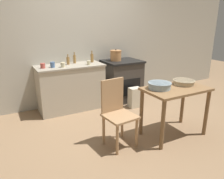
# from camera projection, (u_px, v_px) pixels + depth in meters

# --- Properties ---
(ground_plane) EXTENTS (14.00, 14.00, 0.00)m
(ground_plane) POSITION_uv_depth(u_px,v_px,m) (123.00, 129.00, 3.57)
(ground_plane) COLOR #896B4C
(wall_back) EXTENTS (8.00, 0.07, 2.55)m
(wall_back) POSITION_uv_depth(u_px,v_px,m) (84.00, 42.00, 4.51)
(wall_back) COLOR #B2AD9E
(wall_back) RESTS_ON ground_plane
(counter_cabinet) EXTENTS (1.28, 0.60, 0.89)m
(counter_cabinet) POSITION_uv_depth(u_px,v_px,m) (71.00, 87.00, 4.29)
(counter_cabinet) COLOR #B2A893
(counter_cabinet) RESTS_ON ground_plane
(stove) EXTENTS (0.78, 0.67, 0.88)m
(stove) POSITION_uv_depth(u_px,v_px,m) (122.00, 80.00, 4.78)
(stove) COLOR #38332D
(stove) RESTS_ON ground_plane
(work_table) EXTENTS (0.95, 0.58, 0.76)m
(work_table) POSITION_uv_depth(u_px,v_px,m) (175.00, 97.00, 3.23)
(work_table) COLOR olive
(work_table) RESTS_ON ground_plane
(chair) EXTENTS (0.44, 0.44, 0.94)m
(chair) POSITION_uv_depth(u_px,v_px,m) (117.00, 111.00, 3.03)
(chair) COLOR #A87F56
(chair) RESTS_ON ground_plane
(flour_sack) EXTENTS (0.24, 0.17, 0.41)m
(flour_sack) POSITION_uv_depth(u_px,v_px,m) (135.00, 97.00, 4.43)
(flour_sack) COLOR beige
(flour_sack) RESTS_ON ground_plane
(stock_pot) EXTENTS (0.24, 0.24, 0.24)m
(stock_pot) POSITION_uv_depth(u_px,v_px,m) (116.00, 55.00, 4.60)
(stock_pot) COLOR #B77A47
(stock_pot) RESTS_ON stove
(mixing_bowl_large) EXTENTS (0.34, 0.34, 0.09)m
(mixing_bowl_large) POSITION_uv_depth(u_px,v_px,m) (160.00, 85.00, 3.14)
(mixing_bowl_large) COLOR #93A8B2
(mixing_bowl_large) RESTS_ON work_table
(mixing_bowl_small) EXTENTS (0.33, 0.33, 0.07)m
(mixing_bowl_small) POSITION_uv_depth(u_px,v_px,m) (184.00, 82.00, 3.35)
(mixing_bowl_small) COLOR tan
(mixing_bowl_small) RESTS_ON work_table
(bottle_far_left) EXTENTS (0.06, 0.06, 0.23)m
(bottle_far_left) POSITION_uv_depth(u_px,v_px,m) (92.00, 58.00, 4.41)
(bottle_far_left) COLOR olive
(bottle_far_left) RESTS_ON counter_cabinet
(bottle_left) EXTENTS (0.06, 0.06, 0.20)m
(bottle_left) POSITION_uv_depth(u_px,v_px,m) (68.00, 61.00, 4.20)
(bottle_left) COLOR olive
(bottle_left) RESTS_ON counter_cabinet
(bottle_mid_left) EXTENTS (0.06, 0.06, 0.22)m
(bottle_mid_left) POSITION_uv_depth(u_px,v_px,m) (75.00, 59.00, 4.32)
(bottle_mid_left) COLOR olive
(bottle_mid_left) RESTS_ON counter_cabinet
(cup_center_left) EXTENTS (0.08, 0.08, 0.10)m
(cup_center_left) POSITION_uv_depth(u_px,v_px,m) (53.00, 65.00, 3.93)
(cup_center_left) COLOR #4C6B99
(cup_center_left) RESTS_ON counter_cabinet
(cup_center) EXTENTS (0.08, 0.08, 0.09)m
(cup_center) POSITION_uv_depth(u_px,v_px,m) (63.00, 65.00, 3.96)
(cup_center) COLOR beige
(cup_center) RESTS_ON counter_cabinet
(cup_center_right) EXTENTS (0.08, 0.08, 0.09)m
(cup_center_right) POSITION_uv_depth(u_px,v_px,m) (43.00, 66.00, 3.87)
(cup_center_right) COLOR #B74C42
(cup_center_right) RESTS_ON counter_cabinet
(cup_mid_right) EXTENTS (0.07, 0.07, 0.08)m
(cup_mid_right) POSITION_uv_depth(u_px,v_px,m) (89.00, 63.00, 4.18)
(cup_mid_right) COLOR beige
(cup_mid_right) RESTS_ON counter_cabinet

